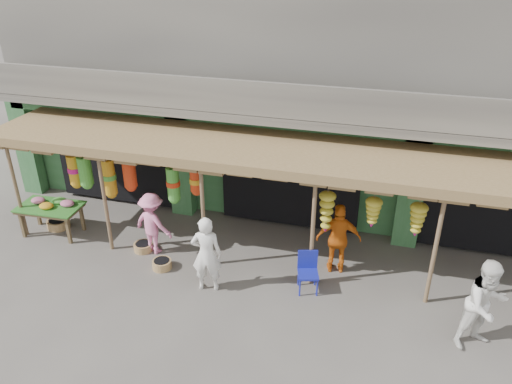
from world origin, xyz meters
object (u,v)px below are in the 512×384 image
(person_vendor, at_px, (339,239))
(person_shopper, at_px, (153,223))
(blue_chair, at_px, (308,269))
(flower_table, at_px, (51,207))
(person_front, at_px, (207,254))
(person_right, at_px, (486,305))

(person_vendor, distance_m, person_shopper, 4.44)
(blue_chair, xyz_separation_m, person_shopper, (-3.89, 0.43, 0.28))
(person_vendor, relative_size, person_shopper, 1.09)
(flower_table, distance_m, person_front, 4.81)
(flower_table, height_order, person_shopper, person_shopper)
(person_front, xyz_separation_m, person_vendor, (2.64, 1.43, -0.03))
(person_front, bearing_deg, person_right, 166.18)
(person_vendor, xyz_separation_m, person_shopper, (-4.42, -0.41, -0.07))
(flower_table, height_order, person_right, person_right)
(flower_table, xyz_separation_m, blue_chair, (6.79, -0.50, -0.26))
(person_front, height_order, person_right, person_right)
(flower_table, xyz_separation_m, person_right, (10.22, -1.29, 0.16))
(flower_table, relative_size, person_right, 0.88)
(person_vendor, height_order, person_shopper, person_vendor)
(person_shopper, bearing_deg, person_vendor, -161.75)
(flower_table, relative_size, person_vendor, 0.95)
(blue_chair, distance_m, person_shopper, 3.92)
(blue_chair, bearing_deg, flower_table, 159.68)
(blue_chair, bearing_deg, person_shopper, 157.58)
(flower_table, distance_m, person_vendor, 7.33)
(person_vendor, bearing_deg, person_right, 139.22)
(blue_chair, bearing_deg, person_front, 179.53)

